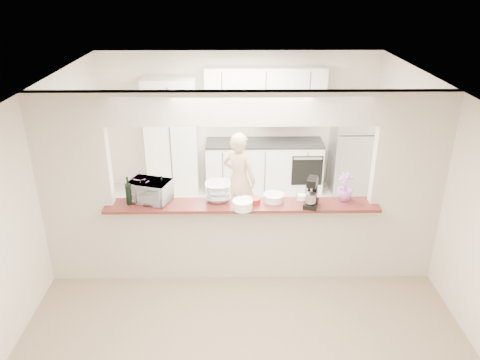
{
  "coord_description": "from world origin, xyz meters",
  "views": [
    {
      "loc": [
        -0.09,
        -5.25,
        3.73
      ],
      "look_at": [
        -0.02,
        0.3,
        1.26
      ],
      "focal_mm": 35.0,
      "sensor_mm": 36.0,
      "label": 1
    }
  ],
  "objects_px": {
    "toaster_oven": "(150,191)",
    "person": "(239,180)",
    "stand_mixer": "(312,193)",
    "refrigerator": "(353,147)"
  },
  "relations": [
    {
      "from": "stand_mixer",
      "to": "person",
      "type": "bearing_deg",
      "value": 120.21
    },
    {
      "from": "toaster_oven",
      "to": "person",
      "type": "bearing_deg",
      "value": 67.59
    },
    {
      "from": "person",
      "to": "stand_mixer",
      "type": "bearing_deg",
      "value": 149.26
    },
    {
      "from": "toaster_oven",
      "to": "stand_mixer",
      "type": "relative_size",
      "value": 1.29
    },
    {
      "from": "refrigerator",
      "to": "stand_mixer",
      "type": "height_order",
      "value": "refrigerator"
    },
    {
      "from": "refrigerator",
      "to": "person",
      "type": "distance_m",
      "value": 2.42
    },
    {
      "from": "toaster_oven",
      "to": "stand_mixer",
      "type": "xyz_separation_m",
      "value": [
        2.0,
        -0.16,
        0.03
      ]
    },
    {
      "from": "toaster_oven",
      "to": "refrigerator",
      "type": "bearing_deg",
      "value": 56.67
    },
    {
      "from": "stand_mixer",
      "to": "person",
      "type": "height_order",
      "value": "person"
    },
    {
      "from": "toaster_oven",
      "to": "person",
      "type": "xyz_separation_m",
      "value": [
        1.13,
        1.35,
        -0.46
      ]
    }
  ]
}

